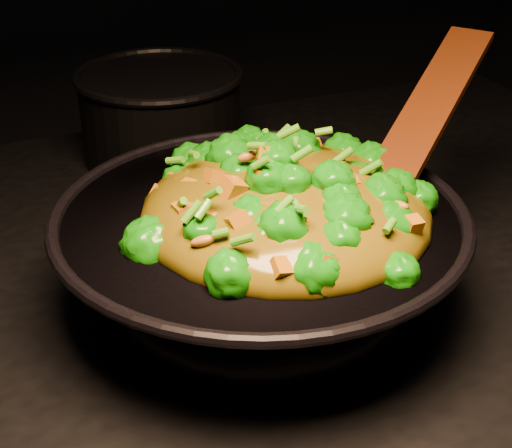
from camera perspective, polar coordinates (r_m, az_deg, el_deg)
name	(u,v)px	position (r m, az deg, el deg)	size (l,w,h in m)	color
wok	(260,263)	(0.75, 0.30, -2.86)	(0.38, 0.38, 0.11)	black
stir_fry	(286,173)	(0.70, 2.22, 3.74)	(0.27, 0.27, 0.09)	#157708
spatula	(420,126)	(0.80, 11.82, 7.02)	(0.31, 0.05, 0.01)	#3A1C07
back_pot	(161,115)	(1.08, -6.94, 7.91)	(0.21, 0.21, 0.12)	black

